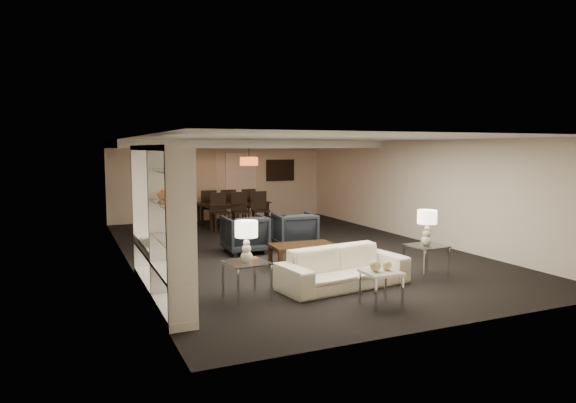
# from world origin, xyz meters

# --- Properties ---
(floor) EXTENTS (11.00, 11.00, 0.00)m
(floor) POSITION_xyz_m (0.00, 0.00, 0.00)
(floor) COLOR black
(floor) RESTS_ON ground
(ceiling) EXTENTS (7.00, 11.00, 0.02)m
(ceiling) POSITION_xyz_m (0.00, 0.00, 2.50)
(ceiling) COLOR silver
(ceiling) RESTS_ON ground
(wall_back) EXTENTS (7.00, 0.02, 2.50)m
(wall_back) POSITION_xyz_m (0.00, 5.50, 1.25)
(wall_back) COLOR beige
(wall_back) RESTS_ON ground
(wall_front) EXTENTS (7.00, 0.02, 2.50)m
(wall_front) POSITION_xyz_m (0.00, -5.50, 1.25)
(wall_front) COLOR beige
(wall_front) RESTS_ON ground
(wall_left) EXTENTS (0.02, 11.00, 2.50)m
(wall_left) POSITION_xyz_m (-3.50, 0.00, 1.25)
(wall_left) COLOR beige
(wall_left) RESTS_ON ground
(wall_right) EXTENTS (0.02, 11.00, 2.50)m
(wall_right) POSITION_xyz_m (3.50, 0.00, 1.25)
(wall_right) COLOR beige
(wall_right) RESTS_ON ground
(ceiling_soffit) EXTENTS (7.00, 4.00, 0.20)m
(ceiling_soffit) POSITION_xyz_m (0.00, 3.50, 2.40)
(ceiling_soffit) COLOR silver
(ceiling_soffit) RESTS_ON ceiling
(curtains) EXTENTS (1.50, 0.12, 2.40)m
(curtains) POSITION_xyz_m (-0.90, 5.42, 1.20)
(curtains) COLOR beige
(curtains) RESTS_ON wall_back
(door) EXTENTS (0.90, 0.05, 2.10)m
(door) POSITION_xyz_m (0.70, 5.47, 1.05)
(door) COLOR silver
(door) RESTS_ON wall_back
(painting) EXTENTS (0.95, 0.04, 0.65)m
(painting) POSITION_xyz_m (2.10, 5.46, 1.55)
(painting) COLOR #142D38
(painting) RESTS_ON wall_back
(media_unit) EXTENTS (0.38, 3.40, 2.35)m
(media_unit) POSITION_xyz_m (-3.31, -2.60, 1.18)
(media_unit) COLOR white
(media_unit) RESTS_ON wall_left
(pendant_light) EXTENTS (0.52, 0.52, 0.24)m
(pendant_light) POSITION_xyz_m (0.30, 3.50, 1.92)
(pendant_light) COLOR #D8591E
(pendant_light) RESTS_ON ceiling_soffit
(sofa) EXTENTS (2.33, 1.16, 0.65)m
(sofa) POSITION_xyz_m (-0.41, -3.25, 0.33)
(sofa) COLOR beige
(sofa) RESTS_ON floor
(coffee_table) EXTENTS (1.27, 0.80, 0.44)m
(coffee_table) POSITION_xyz_m (-0.41, -1.65, 0.22)
(coffee_table) COLOR #301D0D
(coffee_table) RESTS_ON floor
(armchair_left) EXTENTS (0.90, 0.92, 0.83)m
(armchair_left) POSITION_xyz_m (-1.01, 0.05, 0.42)
(armchair_left) COLOR black
(armchair_left) RESTS_ON floor
(armchair_right) EXTENTS (0.98, 1.00, 0.83)m
(armchair_right) POSITION_xyz_m (0.19, 0.05, 0.42)
(armchair_right) COLOR black
(armchair_right) RESTS_ON floor
(side_table_left) EXTENTS (0.68, 0.68, 0.57)m
(side_table_left) POSITION_xyz_m (-2.11, -3.25, 0.29)
(side_table_left) COLOR white
(side_table_left) RESTS_ON floor
(side_table_right) EXTENTS (0.65, 0.65, 0.57)m
(side_table_right) POSITION_xyz_m (1.29, -3.25, 0.29)
(side_table_right) COLOR white
(side_table_right) RESTS_ON floor
(table_lamp_left) EXTENTS (0.37, 0.37, 0.63)m
(table_lamp_left) POSITION_xyz_m (-2.11, -3.25, 0.89)
(table_lamp_left) COLOR white
(table_lamp_left) RESTS_ON side_table_left
(table_lamp_right) EXTENTS (0.36, 0.36, 0.63)m
(table_lamp_right) POSITION_xyz_m (1.29, -3.25, 0.89)
(table_lamp_right) COLOR beige
(table_lamp_right) RESTS_ON side_table_right
(marble_table) EXTENTS (0.52, 0.52, 0.51)m
(marble_table) POSITION_xyz_m (-0.41, -4.35, 0.26)
(marble_table) COLOR white
(marble_table) RESTS_ON floor
(gold_gourd_a) EXTENTS (0.16, 0.16, 0.16)m
(gold_gourd_a) POSITION_xyz_m (-0.51, -4.35, 0.59)
(gold_gourd_a) COLOR tan
(gold_gourd_a) RESTS_ON marble_table
(gold_gourd_b) EXTENTS (0.14, 0.14, 0.14)m
(gold_gourd_b) POSITION_xyz_m (-0.31, -4.35, 0.58)
(gold_gourd_b) COLOR #CDBE6C
(gold_gourd_b) RESTS_ON marble_table
(television) EXTENTS (0.97, 0.13, 0.56)m
(television) POSITION_xyz_m (-3.28, -2.00, 1.03)
(television) COLOR black
(television) RESTS_ON media_unit
(vase_blue) EXTENTS (0.17, 0.17, 0.18)m
(vase_blue) POSITION_xyz_m (-3.31, -3.63, 1.15)
(vase_blue) COLOR #24529F
(vase_blue) RESTS_ON media_unit
(vase_amber) EXTENTS (0.17, 0.17, 0.18)m
(vase_amber) POSITION_xyz_m (-3.31, -3.03, 1.65)
(vase_amber) COLOR #C37A41
(vase_amber) RESTS_ON media_unit
(floor_speaker) EXTENTS (0.14, 0.14, 1.25)m
(floor_speaker) POSITION_xyz_m (-2.25, 0.00, 0.62)
(floor_speaker) COLOR black
(floor_speaker) RESTS_ON floor
(dining_table) EXTENTS (2.14, 1.37, 0.71)m
(dining_table) POSITION_xyz_m (-0.06, 3.87, 0.35)
(dining_table) COLOR black
(dining_table) RESTS_ON floor
(chair_nl) EXTENTS (0.49, 0.49, 1.05)m
(chair_nl) POSITION_xyz_m (-0.66, 3.22, 0.52)
(chair_nl) COLOR black
(chair_nl) RESTS_ON floor
(chair_nm) EXTENTS (0.53, 0.53, 1.05)m
(chair_nm) POSITION_xyz_m (-0.06, 3.22, 0.52)
(chair_nm) COLOR black
(chair_nm) RESTS_ON floor
(chair_nr) EXTENTS (0.53, 0.53, 1.05)m
(chair_nr) POSITION_xyz_m (0.54, 3.22, 0.52)
(chair_nr) COLOR black
(chair_nr) RESTS_ON floor
(chair_fl) EXTENTS (0.54, 0.54, 1.05)m
(chair_fl) POSITION_xyz_m (-0.66, 4.52, 0.52)
(chair_fl) COLOR black
(chair_fl) RESTS_ON floor
(chair_fm) EXTENTS (0.54, 0.54, 1.05)m
(chair_fm) POSITION_xyz_m (-0.06, 4.52, 0.52)
(chair_fm) COLOR black
(chair_fm) RESTS_ON floor
(chair_fr) EXTENTS (0.53, 0.53, 1.05)m
(chair_fr) POSITION_xyz_m (0.54, 4.52, 0.52)
(chair_fr) COLOR black
(chair_fr) RESTS_ON floor
(floor_lamp) EXTENTS (0.22, 0.22, 1.42)m
(floor_lamp) POSITION_xyz_m (-2.05, 4.80, 0.71)
(floor_lamp) COLOR black
(floor_lamp) RESTS_ON floor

